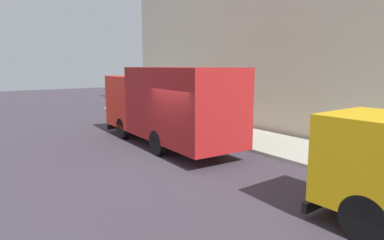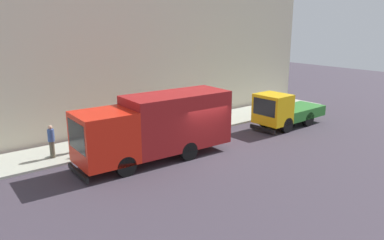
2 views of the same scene
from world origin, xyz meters
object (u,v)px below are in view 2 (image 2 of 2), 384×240
at_px(large_utility_truck, 157,125).
at_px(small_flatbed_truck, 284,111).
at_px(pedestrian_standing, 51,141).
at_px(pedestrian_walking, 76,135).
at_px(traffic_cone_orange, 75,152).

bearing_deg(large_utility_truck, small_flatbed_truck, -88.83).
bearing_deg(pedestrian_standing, small_flatbed_truck, 63.57).
bearing_deg(pedestrian_walking, large_utility_truck, 111.01).
distance_m(pedestrian_standing, traffic_cone_orange, 1.27).
bearing_deg(pedestrian_standing, pedestrian_walking, 81.85).
distance_m(large_utility_truck, pedestrian_standing, 5.28).
bearing_deg(traffic_cone_orange, pedestrian_standing, 53.58).
bearing_deg(small_flatbed_truck, large_utility_truck, 87.38).
bearing_deg(small_flatbed_truck, pedestrian_standing, 75.08).
distance_m(large_utility_truck, pedestrian_walking, 4.41).
height_order(pedestrian_walking, traffic_cone_orange, pedestrian_walking).
xyz_separation_m(small_flatbed_truck, pedestrian_standing, (3.24, 13.86, -0.07)).
height_order(small_flatbed_truck, pedestrian_standing, small_flatbed_truck).
relative_size(pedestrian_standing, traffic_cone_orange, 2.75).
distance_m(large_utility_truck, small_flatbed_truck, 9.66).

